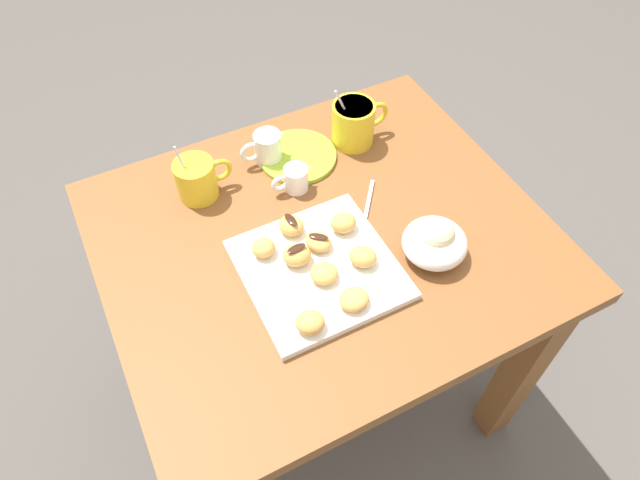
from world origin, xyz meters
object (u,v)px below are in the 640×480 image
dining_table (323,276)px  beignet_4 (324,273)px  coffee_mug_yellow_left (197,178)px  beignet_3 (318,242)px  saucer_lime_left (298,156)px  pastry_plate_square (319,269)px  ice_cream_bowl (435,241)px  beignet_0 (343,223)px  beignet_6 (363,257)px  coffee_mug_yellow_right (354,122)px  cream_pitcher_white (267,147)px  beignet_5 (310,322)px  chocolate_sauce_pitcher (295,178)px  beignet_8 (291,226)px  beignet_1 (297,255)px  beignet_7 (354,299)px  beignet_2 (264,249)px

dining_table → beignet_4: bearing=-116.9°
coffee_mug_yellow_left → beignet_3: coffee_mug_yellow_left is taller
saucer_lime_left → beignet_3: (-0.08, -0.25, 0.03)m
pastry_plate_square → ice_cream_bowl: size_ratio=2.23×
ice_cream_bowl → beignet_0: 0.18m
beignet_0 → beignet_6: bearing=-94.0°
dining_table → pastry_plate_square: pastry_plate_square is taller
ice_cream_bowl → saucer_lime_left: ice_cream_bowl is taller
coffee_mug_yellow_right → saucer_lime_left: 0.15m
pastry_plate_square → beignet_3: 0.05m
saucer_lime_left → cream_pitcher_white: bearing=158.7°
beignet_3 → beignet_6: bearing=-51.5°
beignet_3 → beignet_6: (0.06, -0.07, 0.00)m
beignet_4 → beignet_5: bearing=-130.3°
pastry_plate_square → chocolate_sauce_pitcher: size_ratio=3.02×
beignet_4 → beignet_8: beignet_8 is taller
beignet_6 → ice_cream_bowl: bearing=-13.9°
beignet_1 → beignet_4: beignet_1 is taller
pastry_plate_square → beignet_7: bearing=-79.0°
saucer_lime_left → beignet_3: bearing=-106.8°
chocolate_sauce_pitcher → saucer_lime_left: bearing=61.8°
beignet_0 → beignet_2: (-0.16, 0.01, -0.00)m
chocolate_sauce_pitcher → beignet_8: bearing=-118.8°
dining_table → beignet_8: bearing=156.3°
pastry_plate_square → ice_cream_bowl: 0.23m
cream_pitcher_white → beignet_8: (-0.05, -0.22, -0.01)m
beignet_3 → beignet_6: beignet_6 is taller
beignet_5 → coffee_mug_yellow_right: bearing=52.6°
beignet_3 → beignet_6: size_ratio=1.03×
chocolate_sauce_pitcher → beignet_7: chocolate_sauce_pitcher is taller
pastry_plate_square → beignet_7: (0.02, -0.10, 0.02)m
beignet_1 → beignet_2: beignet_1 is taller
beignet_4 → beignet_7: bearing=-73.4°
chocolate_sauce_pitcher → beignet_8: size_ratio=1.79×
dining_table → coffee_mug_yellow_left: coffee_mug_yellow_left is taller
beignet_6 → beignet_7: bearing=-129.2°
coffee_mug_yellow_left → beignet_2: (0.05, -0.22, -0.01)m
dining_table → beignet_5: bearing=-123.3°
beignet_0 → beignet_3: 0.07m
coffee_mug_yellow_left → beignet_7: bearing=-69.0°
beignet_2 → beignet_4: size_ratio=0.88×
coffee_mug_yellow_right → beignet_0: (-0.15, -0.23, -0.02)m
beignet_1 → beignet_4: bearing=-64.0°
beignet_6 → beignet_7: (-0.06, -0.07, -0.00)m
dining_table → chocolate_sauce_pitcher: bearing=87.9°
beignet_2 → saucer_lime_left: bearing=52.1°
ice_cream_bowl → beignet_0: (-0.13, 0.12, -0.01)m
coffee_mug_yellow_right → ice_cream_bowl: (-0.02, -0.35, -0.01)m
beignet_5 → beignet_8: same height
ice_cream_bowl → beignet_6: bearing=166.1°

